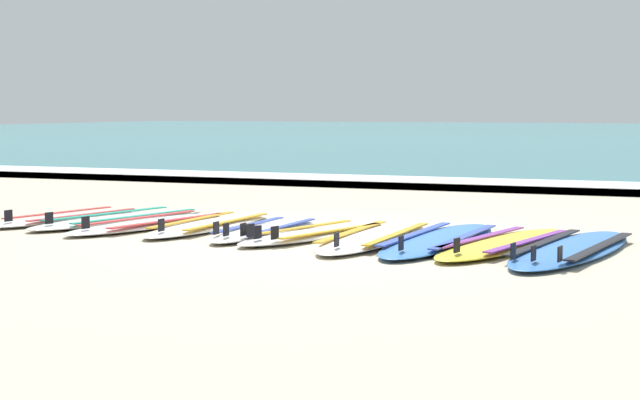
# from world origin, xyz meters

# --- Properties ---
(ground_plane) EXTENTS (80.00, 80.00, 0.00)m
(ground_plane) POSITION_xyz_m (0.00, 0.00, 0.00)
(ground_plane) COLOR #C1B599
(sea) EXTENTS (80.00, 60.00, 0.10)m
(sea) POSITION_xyz_m (0.00, 35.28, 0.05)
(sea) COLOR teal
(sea) RESTS_ON ground
(wave_foam_strip) EXTENTS (80.00, 1.22, 0.11)m
(wave_foam_strip) POSITION_xyz_m (0.00, 5.88, 0.06)
(wave_foam_strip) COLOR white
(wave_foam_strip) RESTS_ON ground
(surfboard_0) EXTENTS (0.93, 2.05, 0.18)m
(surfboard_0) POSITION_xyz_m (-2.94, 0.34, 0.04)
(surfboard_0) COLOR white
(surfboard_0) RESTS_ON ground
(surfboard_1) EXTENTS (1.14, 2.39, 0.18)m
(surfboard_1) POSITION_xyz_m (-2.40, 0.43, 0.04)
(surfboard_1) COLOR silver
(surfboard_1) RESTS_ON ground
(surfboard_2) EXTENTS (1.05, 2.28, 0.18)m
(surfboard_2) POSITION_xyz_m (-1.89, 0.21, 0.04)
(surfboard_2) COLOR white
(surfboard_2) RESTS_ON ground
(surfboard_3) EXTENTS (0.64, 2.17, 0.18)m
(surfboard_3) POSITION_xyz_m (-1.32, 0.30, 0.04)
(surfboard_3) COLOR white
(surfboard_3) RESTS_ON ground
(surfboard_4) EXTENTS (0.55, 1.92, 0.18)m
(surfboard_4) POSITION_xyz_m (-0.66, 0.12, 0.04)
(surfboard_4) COLOR silver
(surfboard_4) RESTS_ON ground
(surfboard_5) EXTENTS (1.08, 2.04, 0.18)m
(surfboard_5) POSITION_xyz_m (-0.13, 0.05, 0.04)
(surfboard_5) COLOR white
(surfboard_5) RESTS_ON ground
(surfboard_6) EXTENTS (0.62, 2.30, 0.18)m
(surfboard_6) POSITION_xyz_m (0.43, 0.01, 0.04)
(surfboard_6) COLOR white
(surfboard_6) RESTS_ON ground
(surfboard_7) EXTENTS (0.77, 2.46, 0.18)m
(surfboard_7) POSITION_xyz_m (0.99, 0.05, 0.04)
(surfboard_7) COLOR #3875CC
(surfboard_7) RESTS_ON ground
(surfboard_8) EXTENTS (1.07, 2.35, 0.18)m
(surfboard_8) POSITION_xyz_m (1.56, 0.01, 0.04)
(surfboard_8) COLOR yellow
(surfboard_8) RESTS_ON ground
(surfboard_9) EXTENTS (1.01, 2.56, 0.18)m
(surfboard_9) POSITION_xyz_m (2.11, -0.09, 0.04)
(surfboard_9) COLOR #3875CC
(surfboard_9) RESTS_ON ground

